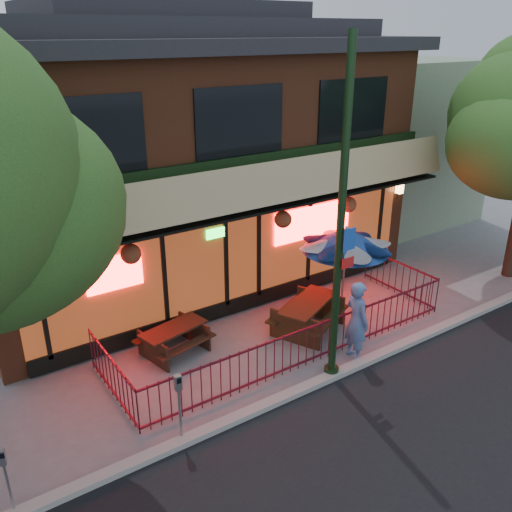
{
  "coord_description": "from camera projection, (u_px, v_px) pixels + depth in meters",
  "views": [
    {
      "loc": [
        -6.93,
        -7.67,
        6.98
      ],
      "look_at": [
        -0.35,
        2.0,
        2.08
      ],
      "focal_mm": 38.0,
      "sensor_mm": 36.0,
      "label": 1
    }
  ],
  "objects": [
    {
      "name": "ground",
      "position": [
        319.0,
        366.0,
        12.14
      ],
      "size": [
        80.0,
        80.0,
        0.0
      ],
      "primitive_type": "plane",
      "color": "gray",
      "rests_on": "ground"
    },
    {
      "name": "curb",
      "position": [
        334.0,
        375.0,
        11.74
      ],
      "size": [
        80.0,
        0.25,
        0.12
      ],
      "primitive_type": "cube",
      "color": "#999993",
      "rests_on": "ground"
    },
    {
      "name": "restaurant_building",
      "position": [
        169.0,
        134.0,
        15.97
      ],
      "size": [
        12.96,
        9.49,
        8.05
      ],
      "color": "brown",
      "rests_on": "ground"
    },
    {
      "name": "neighbor_building",
      "position": [
        370.0,
        138.0,
        21.52
      ],
      "size": [
        6.0,
        7.0,
        6.0
      ],
      "primitive_type": "cube",
      "color": "gray",
      "rests_on": "ground"
    },
    {
      "name": "patio_fence",
      "position": [
        306.0,
        332.0,
        12.28
      ],
      "size": [
        8.44,
        2.62,
        1.0
      ],
      "color": "#511120",
      "rests_on": "ground"
    },
    {
      "name": "street_light",
      "position": [
        340.0,
        241.0,
        10.62
      ],
      "size": [
        0.43,
        0.32,
        7.0
      ],
      "color": "black",
      "rests_on": "ground"
    },
    {
      "name": "picnic_table_left",
      "position": [
        174.0,
        336.0,
        12.5
      ],
      "size": [
        1.76,
        1.48,
        0.66
      ],
      "color": "#351E13",
      "rests_on": "ground"
    },
    {
      "name": "picnic_table_right",
      "position": [
        308.0,
        312.0,
        13.42
      ],
      "size": [
        2.27,
        2.06,
        0.79
      ],
      "color": "#332411",
      "rests_on": "ground"
    },
    {
      "name": "patio_umbrella",
      "position": [
        346.0,
        240.0,
        13.49
      ],
      "size": [
        2.19,
        2.19,
        2.51
      ],
      "color": "gray",
      "rests_on": "ground"
    },
    {
      "name": "pedestrian",
      "position": [
        357.0,
        321.0,
        12.1
      ],
      "size": [
        0.53,
        0.75,
        1.92
      ],
      "primitive_type": "imported",
      "rotation": [
        0.0,
        0.0,
        1.46
      ],
      "color": "#4E6A9D",
      "rests_on": "ground"
    },
    {
      "name": "parking_meter_near",
      "position": [
        179.0,
        397.0,
        9.58
      ],
      "size": [
        0.14,
        0.12,
        1.43
      ],
      "color": "gray",
      "rests_on": "ground"
    },
    {
      "name": "parking_meter_far",
      "position": [
        5.0,
        472.0,
        8.11
      ],
      "size": [
        0.14,
        0.12,
        1.27
      ],
      "color": "#979A9F",
      "rests_on": "ground"
    }
  ]
}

